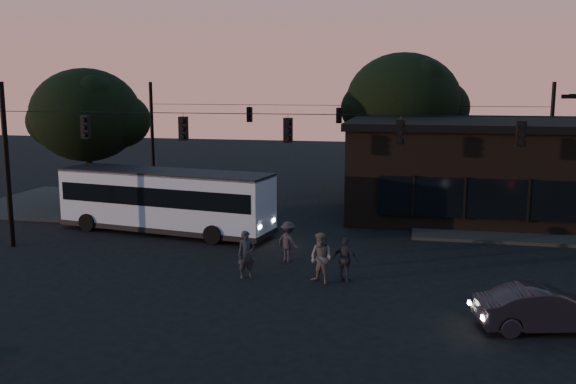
% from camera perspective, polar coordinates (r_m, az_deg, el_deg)
% --- Properties ---
extents(ground, '(120.00, 120.00, 0.00)m').
position_cam_1_polar(ground, '(23.39, -2.05, -8.90)').
color(ground, black).
rests_on(ground, ground).
extents(sidewalk_far_right, '(14.00, 10.00, 0.15)m').
position_cam_1_polar(sidewalk_far_right, '(36.87, 22.02, -2.56)').
color(sidewalk_far_right, black).
rests_on(sidewalk_far_right, ground).
extents(sidewalk_far_left, '(14.00, 10.00, 0.15)m').
position_cam_1_polar(sidewalk_far_left, '(41.12, -16.44, -1.03)').
color(sidewalk_far_left, black).
rests_on(sidewalk_far_left, ground).
extents(building, '(15.40, 10.41, 5.40)m').
position_cam_1_polar(building, '(37.95, 17.30, 2.08)').
color(building, black).
rests_on(building, ground).
extents(tree_behind, '(7.60, 7.60, 9.43)m').
position_cam_1_polar(tree_behind, '(43.55, 10.19, 7.89)').
color(tree_behind, black).
rests_on(tree_behind, ground).
extents(tree_left, '(6.40, 6.40, 8.30)m').
position_cam_1_polar(tree_left, '(39.62, -17.50, 6.53)').
color(tree_left, black).
rests_on(tree_left, ground).
extents(signal_rig_near, '(26.24, 0.30, 7.50)m').
position_cam_1_polar(signal_rig_near, '(26.24, 0.00, 3.12)').
color(signal_rig_near, black).
rests_on(signal_rig_near, ground).
extents(signal_rig_far, '(26.24, 0.30, 7.50)m').
position_cam_1_polar(signal_rig_far, '(41.98, 4.53, 5.24)').
color(signal_rig_far, black).
rests_on(signal_rig_far, ground).
extents(bus, '(11.42, 4.41, 3.14)m').
position_cam_1_polar(bus, '(32.61, -10.86, -0.53)').
color(bus, '#93A2BB').
rests_on(bus, ground).
extents(car, '(4.33, 2.32, 1.36)m').
position_cam_1_polar(car, '(21.26, 21.86, -9.62)').
color(car, black).
rests_on(car, ground).
extents(pedestrian_a, '(0.81, 0.72, 1.85)m').
position_cam_1_polar(pedestrian_a, '(24.85, -3.73, -5.56)').
color(pedestrian_a, black).
rests_on(pedestrian_a, ground).
extents(pedestrian_b, '(1.18, 1.10, 1.93)m').
position_cam_1_polar(pedestrian_b, '(24.16, 2.96, -5.91)').
color(pedestrian_b, '#534E4C').
rests_on(pedestrian_b, ground).
extents(pedestrian_c, '(1.08, 0.65, 1.71)m').
position_cam_1_polar(pedestrian_c, '(24.46, 5.11, -6.00)').
color(pedestrian_c, '#25242C').
rests_on(pedestrian_c, ground).
extents(pedestrian_d, '(1.28, 1.13, 1.72)m').
position_cam_1_polar(pedestrian_d, '(27.02, 0.02, -4.43)').
color(pedestrian_d, black).
rests_on(pedestrian_d, ground).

